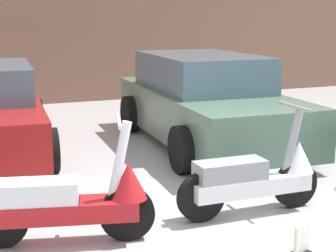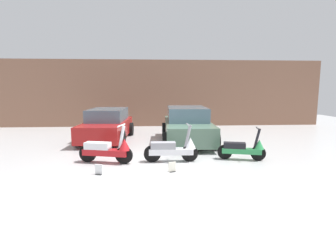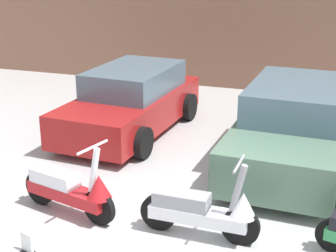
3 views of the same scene
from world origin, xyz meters
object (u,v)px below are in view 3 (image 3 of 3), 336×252
Objects in this scene: scooter_front_right at (204,210)px; car_rear_center at (293,127)px; scooter_front_left at (72,189)px; placard_near_left_scooter at (27,244)px; car_rear_left at (131,102)px.

car_rear_center is (0.80, 2.86, 0.28)m from scooter_front_right.
scooter_front_left reaches higher than placard_near_left_scooter.
scooter_front_right is 0.38× the size of car_rear_center.
scooter_front_right is 2.98m from car_rear_center.
car_rear_left reaches higher than scooter_front_left.
placard_near_left_scooter is at bearing -151.15° from scooter_front_right.
car_rear_left is at bearing -99.30° from car_rear_center.
car_rear_left is 3.36m from car_rear_center.
car_rear_center is at bearing 60.58° from scooter_front_left.
car_rear_left is 0.94× the size of car_rear_center.
scooter_front_left is 1.90m from scooter_front_right.
car_rear_left is at bearing 126.09° from scooter_front_right.
car_rear_left is at bearing 113.24° from scooter_front_left.
car_rear_left is at bearing 96.55° from placard_near_left_scooter.
car_rear_center is 16.14× the size of placard_near_left_scooter.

